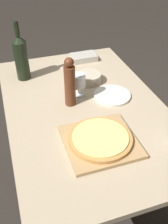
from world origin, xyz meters
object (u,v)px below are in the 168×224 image
(pepper_mill, at_px, (70,83))
(wine_glass, at_px, (79,81))
(pizza, at_px, (100,138))
(small_bowl, at_px, (89,78))
(wine_bottle, at_px, (21,57))

(pepper_mill, xyz_separation_m, wine_glass, (0.07, 0.07, -0.04))
(pizza, distance_m, pepper_mill, 0.35)
(pizza, distance_m, small_bowl, 0.53)
(pepper_mill, bearing_deg, pizza, -82.53)
(wine_bottle, xyz_separation_m, small_bowl, (0.37, -0.17, -0.11))
(pepper_mill, xyz_separation_m, small_bowl, (0.17, 0.18, -0.10))
(wine_bottle, xyz_separation_m, pepper_mill, (0.20, -0.35, -0.01))
(pizza, distance_m, wine_bottle, 0.74)
(wine_glass, relative_size, small_bowl, 0.89)
(small_bowl, bearing_deg, pepper_mill, -133.02)
(pizza, height_order, wine_glass, wine_glass)
(pizza, height_order, pepper_mill, pepper_mill)
(wine_bottle, relative_size, wine_glass, 2.74)
(wine_bottle, bearing_deg, pizza, -70.56)
(wine_bottle, distance_m, wine_glass, 0.39)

